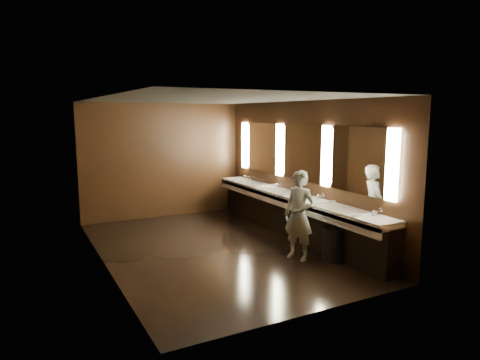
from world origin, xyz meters
The scene contains 10 objects.
floor centered at (0.00, 0.00, 0.00)m, with size 6.00×6.00×0.00m, color black.
ceiling centered at (0.00, 0.00, 2.80)m, with size 4.00×6.00×0.02m, color #2D2D2B.
wall_back centered at (0.00, 3.00, 1.40)m, with size 4.00×0.02×2.80m, color black.
wall_front centered at (0.00, -3.00, 1.40)m, with size 4.00×0.02×2.80m, color black.
wall_left centered at (-2.00, 0.00, 1.40)m, with size 0.02×6.00×2.80m, color black.
wall_right centered at (2.00, 0.00, 1.40)m, with size 0.02×6.00×2.80m, color black.
sink_counter centered at (1.79, 0.00, 0.50)m, with size 0.55×5.40×1.01m.
mirror_band centered at (1.98, 0.00, 1.75)m, with size 0.06×5.03×1.15m.
person centered at (1.09, -1.19, 0.79)m, with size 0.57×0.38×1.58m, color #7F98BE.
trash_bin centered at (1.58, -1.55, 0.29)m, with size 0.38×0.38×0.58m, color black.
Camera 1 is at (-3.23, -7.13, 2.54)m, focal length 32.00 mm.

